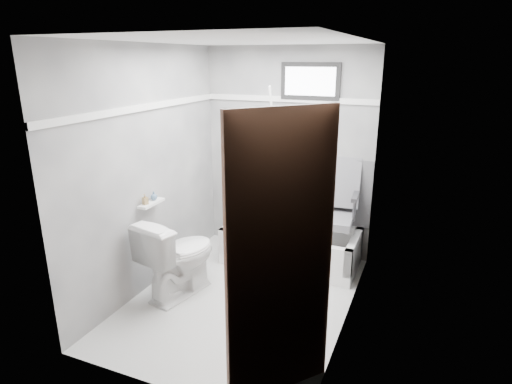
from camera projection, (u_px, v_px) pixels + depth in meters
The scene contains 19 objects.
floor at pixel (242, 299), 4.20m from camera, with size 2.60×2.60×0.00m, color silver.
ceiling at pixel (239, 40), 3.48m from camera, with size 2.60×2.60×0.00m, color silver.
wall_back at pixel (287, 153), 4.99m from camera, with size 2.00×0.02×2.40m, color #5E5E63.
wall_front at pixel (156, 234), 2.70m from camera, with size 2.00×0.02×2.40m, color #5E5E63.
wall_left at pixel (149, 171), 4.21m from camera, with size 0.02×2.60×2.40m, color #5E5E63.
wall_right at pixel (353, 195), 3.48m from camera, with size 0.02×2.60×2.40m, color #5E5E63.
bathtub at pixel (291, 246), 4.89m from camera, with size 1.50×0.70×0.42m, color white, non-canonical shape.
office_chair at pixel (328, 211), 4.63m from camera, with size 0.64×0.64×1.11m, color slate, non-canonical shape.
toilet at pixel (179, 256), 4.19m from camera, with size 0.46×0.82×0.81m, color white.
door at pixel (305, 292), 2.42m from camera, with size 0.78×0.78×2.00m, color brown, non-canonical shape.
window at pixel (310, 81), 4.64m from camera, with size 0.66×0.04×0.40m, color black, non-canonical shape.
backerboard at pixel (306, 189), 5.01m from camera, with size 1.50×0.02×0.78m, color #4C4C4F.
trim_back at pixel (288, 99), 4.79m from camera, with size 2.00×0.02×0.06m, color white.
trim_left at pixel (145, 107), 4.02m from camera, with size 0.02×2.60×0.06m, color white.
pole at pixel (277, 170), 4.83m from camera, with size 0.02×0.02×1.95m, color white.
shelf at pixel (151, 203), 4.19m from camera, with size 0.10×0.32×0.03m, color white.
soap_bottle_a at pixel (145, 199), 4.11m from camera, with size 0.05×0.05×0.10m, color #95794A.
soap_bottle_b at pixel (154, 196), 4.23m from camera, with size 0.07×0.07×0.09m, color slate.
faucet at pixel (270, 204), 5.23m from camera, with size 0.26×0.10×0.16m, color silver, non-canonical shape.
Camera 1 is at (1.55, -3.36, 2.26)m, focal length 30.00 mm.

